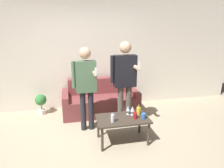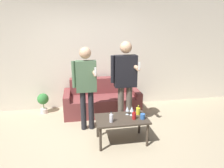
{
  "view_description": "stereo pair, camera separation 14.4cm",
  "coord_description": "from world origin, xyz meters",
  "px_view_note": "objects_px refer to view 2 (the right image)",
  "views": [
    {
      "loc": [
        -0.45,
        -2.92,
        1.98
      ],
      "look_at": [
        0.33,
        0.62,
        0.95
      ],
      "focal_mm": 32.0,
      "sensor_mm": 36.0,
      "label": 1
    },
    {
      "loc": [
        -0.31,
        -2.95,
        1.98
      ],
      "look_at": [
        0.33,
        0.62,
        0.95
      ],
      "focal_mm": 32.0,
      "sensor_mm": 36.0,
      "label": 2
    }
  ],
  "objects_px": {
    "bottle_orange": "(111,118)",
    "person_standing_left": "(86,82)",
    "coffee_table": "(122,121)",
    "couch": "(102,100)",
    "person_standing_right": "(125,78)"
  },
  "relations": [
    {
      "from": "bottle_orange",
      "to": "person_standing_left",
      "type": "height_order",
      "value": "person_standing_left"
    },
    {
      "from": "bottle_orange",
      "to": "person_standing_left",
      "type": "xyz_separation_m",
      "value": [
        -0.37,
        0.69,
        0.45
      ]
    },
    {
      "from": "person_standing_left",
      "to": "bottle_orange",
      "type": "bearing_deg",
      "value": -61.91
    },
    {
      "from": "coffee_table",
      "to": "bottle_orange",
      "type": "xyz_separation_m",
      "value": [
        -0.2,
        -0.11,
        0.13
      ]
    },
    {
      "from": "bottle_orange",
      "to": "person_standing_right",
      "type": "xyz_separation_m",
      "value": [
        0.41,
        0.74,
        0.49
      ]
    },
    {
      "from": "coffee_table",
      "to": "person_standing_right",
      "type": "distance_m",
      "value": 0.91
    },
    {
      "from": "coffee_table",
      "to": "person_standing_right",
      "type": "bearing_deg",
      "value": 71.76
    },
    {
      "from": "coffee_table",
      "to": "person_standing_right",
      "type": "xyz_separation_m",
      "value": [
        0.21,
        0.62,
        0.62
      ]
    },
    {
      "from": "coffee_table",
      "to": "person_standing_left",
      "type": "height_order",
      "value": "person_standing_left"
    },
    {
      "from": "person_standing_left",
      "to": "person_standing_right",
      "type": "height_order",
      "value": "person_standing_right"
    },
    {
      "from": "bottle_orange",
      "to": "couch",
      "type": "bearing_deg",
      "value": 88.98
    },
    {
      "from": "bottle_orange",
      "to": "person_standing_right",
      "type": "relative_size",
      "value": 0.11
    },
    {
      "from": "coffee_table",
      "to": "couch",
      "type": "bearing_deg",
      "value": 97.35
    },
    {
      "from": "coffee_table",
      "to": "bottle_orange",
      "type": "height_order",
      "value": "bottle_orange"
    },
    {
      "from": "couch",
      "to": "person_standing_right",
      "type": "relative_size",
      "value": 1.02
    }
  ]
}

